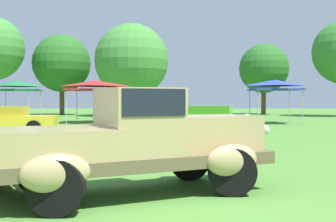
{
  "coord_description": "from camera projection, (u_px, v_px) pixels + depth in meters",
  "views": [
    {
      "loc": [
        0.29,
        -6.19,
        1.53
      ],
      "look_at": [
        0.3,
        3.34,
        1.25
      ],
      "focal_mm": 44.74,
      "sensor_mm": 36.0,
      "label": 1
    }
  ],
  "objects": [
    {
      "name": "spectator_far_side",
      "position": [
        154.0,
        116.0,
        14.62
      ],
      "size": [
        0.47,
        0.42,
        1.69
      ],
      "color": "#7F7056",
      "rests_on": "ground_plane"
    },
    {
      "name": "ground_plane",
      "position": [
        148.0,
        201.0,
        6.23
      ],
      "size": [
        120.0,
        120.0,
        0.0
      ],
      "primitive_type": "plane",
      "color": "#4C8433"
    },
    {
      "name": "treeline_center",
      "position": [
        131.0,
        61.0,
        36.6
      ],
      "size": [
        6.47,
        6.47,
        8.11
      ],
      "color": "#47331E",
      "rests_on": "ground_plane"
    },
    {
      "name": "treeline_mid_right",
      "position": [
        263.0,
        69.0,
        40.55
      ],
      "size": [
        4.78,
        4.78,
        6.85
      ],
      "color": "brown",
      "rests_on": "ground_plane"
    },
    {
      "name": "show_car_yellow",
      "position": [
        6.0,
        121.0,
        17.93
      ],
      "size": [
        4.27,
        2.18,
        1.22
      ],
      "color": "yellow",
      "rests_on": "ground_plane"
    },
    {
      "name": "canopy_tent_left_field",
      "position": [
        16.0,
        85.0,
        27.08
      ],
      "size": [
        2.63,
        2.63,
        2.71
      ],
      "color": "#B7B7BC",
      "rests_on": "ground_plane"
    },
    {
      "name": "canopy_tent_center_field",
      "position": [
        94.0,
        85.0,
        26.62
      ],
      "size": [
        3.28,
        3.28,
        2.71
      ],
      "color": "#B7B7BC",
      "rests_on": "ground_plane"
    },
    {
      "name": "spectator_between_cars",
      "position": [
        129.0,
        119.0,
        12.83
      ],
      "size": [
        0.45,
        0.45,
        1.69
      ],
      "color": "#283351",
      "rests_on": "ground_plane"
    },
    {
      "name": "canopy_tent_right_field",
      "position": [
        274.0,
        84.0,
        25.85
      ],
      "size": [
        2.89,
        2.89,
        2.71
      ],
      "color": "#B7B7BC",
      "rests_on": "ground_plane"
    },
    {
      "name": "treeline_mid_left",
      "position": [
        61.0,
        63.0,
        39.21
      ],
      "size": [
        5.41,
        5.41,
        7.57
      ],
      "color": "brown",
      "rests_on": "ground_plane"
    },
    {
      "name": "spectator_by_row",
      "position": [
        174.0,
        116.0,
        15.24
      ],
      "size": [
        0.47,
        0.4,
        1.69
      ],
      "color": "#383838",
      "rests_on": "ground_plane"
    },
    {
      "name": "feature_pickup_truck",
      "position": [
        132.0,
        140.0,
        6.64
      ],
      "size": [
        4.75,
        3.24,
        1.7
      ],
      "color": "brown",
      "rests_on": "ground_plane"
    },
    {
      "name": "show_car_lime",
      "position": [
        212.0,
        119.0,
        19.06
      ],
      "size": [
        4.79,
        2.78,
        1.22
      ],
      "color": "#60C62D",
      "rests_on": "ground_plane"
    }
  ]
}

